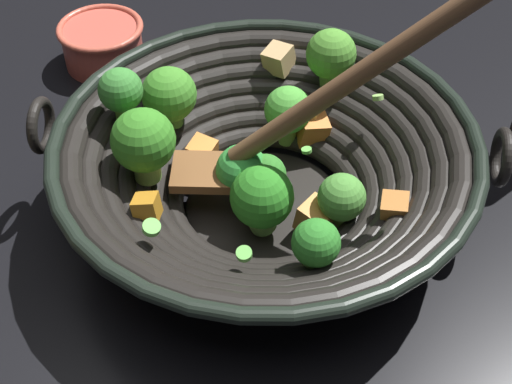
# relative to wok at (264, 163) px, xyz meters

# --- Properties ---
(ground_plane) EXTENTS (4.00, 4.00, 0.00)m
(ground_plane) POSITION_rel_wok_xyz_m (-0.00, -0.00, -0.06)
(ground_plane) COLOR black
(wok) EXTENTS (0.40, 0.43, 0.27)m
(wok) POSITION_rel_wok_xyz_m (0.00, 0.00, 0.00)
(wok) COLOR black
(wok) RESTS_ON ground
(prep_bowl) EXTENTS (0.10, 0.10, 0.05)m
(prep_bowl) POSITION_rel_wok_xyz_m (0.23, 0.22, -0.04)
(prep_bowl) COLOR #D15647
(prep_bowl) RESTS_ON ground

